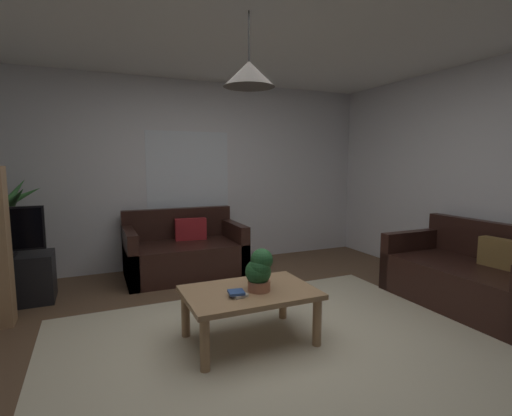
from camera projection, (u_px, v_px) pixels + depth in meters
floor at (271, 343)px, 3.00m from camera, size 5.31×5.10×0.02m
rug at (283, 353)px, 2.82m from camera, size 3.45×2.80×0.01m
wall_back at (190, 174)px, 5.19m from camera, size 5.43×0.06×2.52m
wall_right at (502, 178)px, 3.92m from camera, size 0.06×5.10×2.52m
ceiling at (273, 8)px, 2.69m from camera, size 5.31×5.10×0.02m
window_pane at (188, 174)px, 5.15m from camera, size 1.13×0.01×1.15m
couch_under_window at (184, 254)px, 4.75m from camera, size 1.43×0.86×0.82m
couch_right_side at (471, 279)px, 3.74m from camera, size 0.86×1.55×0.82m
coffee_table at (250, 298)px, 2.98m from camera, size 1.02×0.69×0.42m
book_on_table_0 at (239, 295)px, 2.83m from camera, size 0.13×0.13×0.02m
book_on_table_1 at (236, 292)px, 2.83m from camera, size 0.13×0.14×0.02m
remote_on_table_0 at (260, 286)px, 3.04m from camera, size 0.09×0.17×0.02m
potted_plant_on_table at (260, 269)px, 2.94m from camera, size 0.22×0.21×0.34m
tv_stand at (4, 281)px, 3.76m from camera, size 0.90×0.44×0.50m
potted_palm_corner at (6, 238)px, 4.07m from camera, size 0.74×0.80×1.32m
pendant_lamp at (249, 74)px, 2.77m from camera, size 0.39×0.39×0.54m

